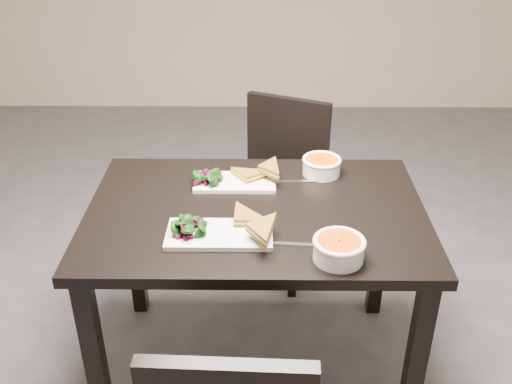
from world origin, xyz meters
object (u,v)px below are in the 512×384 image
Objects in this scene: plate_near at (219,234)px; soup_bowl_far at (322,165)px; soup_bowl_near at (339,248)px; table at (256,232)px; plate_far at (235,182)px; chair_far at (279,176)px.

plate_near is 2.26× the size of soup_bowl_far.
soup_bowl_far is at bearing 50.18° from plate_near.
soup_bowl_near is at bearing -17.80° from plate_near.
soup_bowl_near reaches higher than plate_near.
plate_near is at bearing 162.20° from soup_bowl_near.
soup_bowl_far is at bearing 46.95° from table.
plate_far is at bearing -165.37° from soup_bowl_far.
soup_bowl_near is at bearing -58.39° from chair_far.
chair_far is at bearing 76.50° from plate_near.
table is at bearing 131.08° from soup_bowl_near.
soup_bowl_near is at bearing -54.73° from plate_far.
table is 0.77m from chair_far.
soup_bowl_near is (0.26, -0.29, 0.14)m from table.
chair_far reaches higher than plate_near.
soup_bowl_far reaches higher than plate_far.
plate_near is at bearing -95.75° from plate_far.
table is at bearing -133.05° from soup_bowl_far.
plate_near is 0.36m from plate_far.
plate_far is (-0.34, 0.48, -0.03)m from soup_bowl_near.
soup_bowl_near reaches higher than table.
soup_bowl_near is 0.57m from soup_bowl_far.
soup_bowl_near is 0.53× the size of plate_far.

